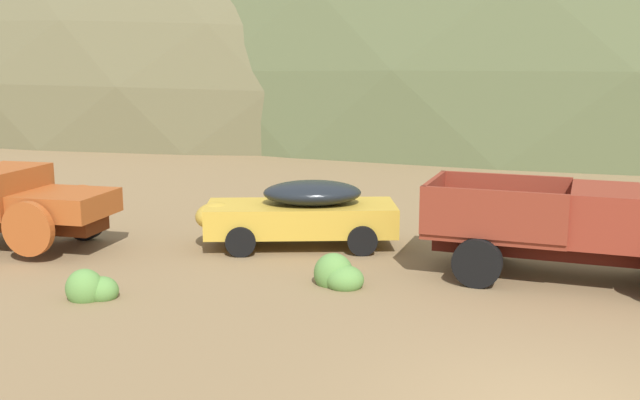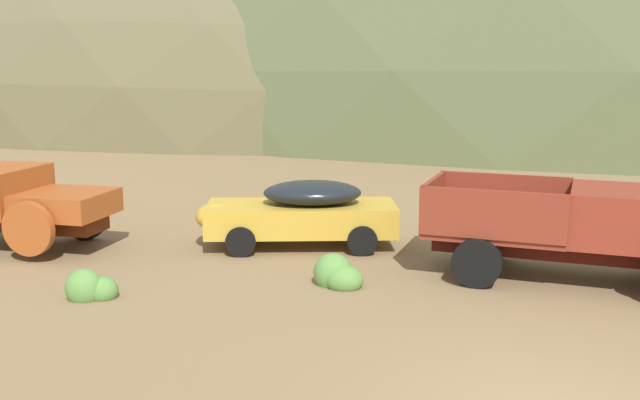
# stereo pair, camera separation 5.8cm
# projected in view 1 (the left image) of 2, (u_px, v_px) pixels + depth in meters

# --- Properties ---
(hill_far_left) EXTENTS (98.80, 87.67, 44.86)m
(hill_far_left) POSITION_uv_depth(u_px,v_px,m) (324.00, 102.00, 76.42)
(hill_far_left) COLOR brown
(hill_far_left) RESTS_ON ground
(car_faded_yellow) EXTENTS (4.87, 2.54, 1.57)m
(car_faded_yellow) POSITION_uv_depth(u_px,v_px,m) (295.00, 213.00, 17.20)
(car_faded_yellow) COLOR gold
(car_faded_yellow) RESTS_ON ground
(truck_rust_red) EXTENTS (6.06, 3.31, 1.91)m
(truck_rust_red) POSITION_uv_depth(u_px,v_px,m) (595.00, 232.00, 14.39)
(truck_rust_red) COLOR #42140D
(truck_rust_red) RESTS_ON ground
(bush_between_trucks) EXTENTS (1.00, 0.85, 0.81)m
(bush_between_trucks) POSITION_uv_depth(u_px,v_px,m) (338.00, 276.00, 14.32)
(bush_between_trucks) COLOR #5B8E42
(bush_between_trucks) RESTS_ON ground
(bush_front_right) EXTENTS (0.95, 0.70, 0.73)m
(bush_front_right) POSITION_uv_depth(u_px,v_px,m) (91.00, 289.00, 13.53)
(bush_front_right) COLOR #5B8E42
(bush_front_right) RESTS_ON ground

